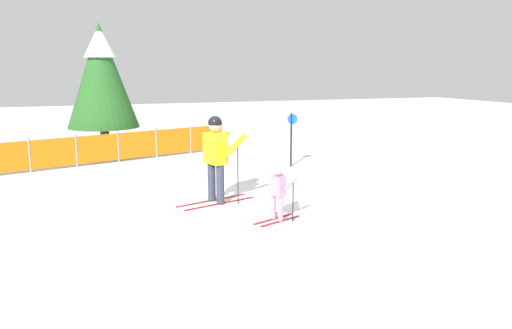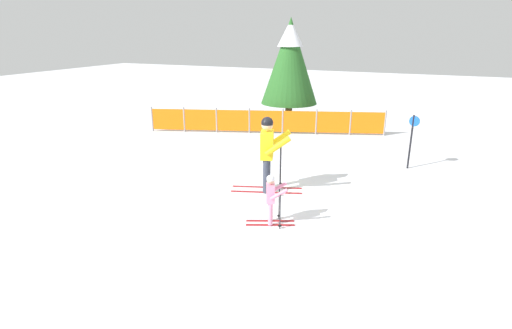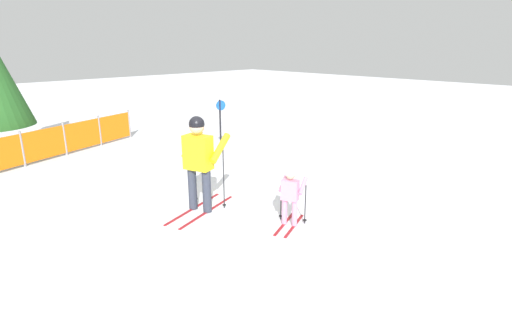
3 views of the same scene
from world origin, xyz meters
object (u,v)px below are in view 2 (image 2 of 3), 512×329
Objects in this scene: skier_child at (271,196)px; conifer_far at (290,60)px; skier_adult at (268,147)px; safety_fence at (266,121)px; trail_marker at (412,136)px.

skier_child is 9.02m from conifer_far.
skier_child is (0.69, -1.58, -0.47)m from skier_adult.
skier_child is 0.12× the size of safety_fence.
conifer_far is at bearing 80.21° from safety_fence.
skier_adult is 0.43× the size of conifer_far.
safety_fence is at bearing 157.11° from trail_marker.
skier_child is 5.13m from trail_marker.
trail_marker is at bearing 27.22° from skier_adult.
trail_marker is (4.78, -3.86, -1.62)m from conifer_far.
skier_adult is 1.19× the size of trail_marker.
conifer_far reaches higher than trail_marker.
skier_child is 0.68× the size of trail_marker.
safety_fence is (-2.09, 5.14, -0.60)m from skier_adult.
conifer_far is at bearing 84.14° from skier_child.
trail_marker is at bearing -22.89° from safety_fence.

